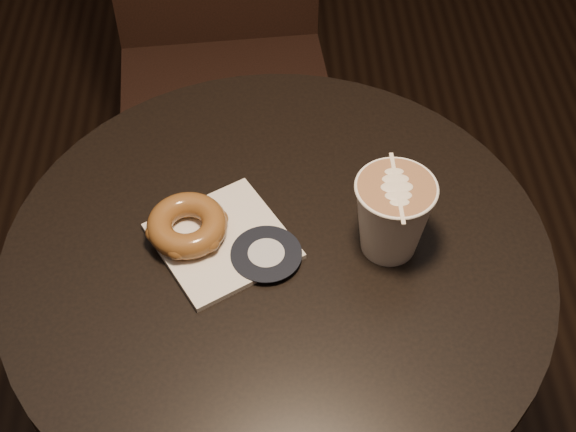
{
  "coord_description": "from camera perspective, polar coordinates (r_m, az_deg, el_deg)",
  "views": [
    {
      "loc": [
        -0.01,
        -0.62,
        1.55
      ],
      "look_at": [
        0.01,
        0.03,
        0.79
      ],
      "focal_mm": 50.0,
      "sensor_mm": 36.0,
      "label": 1
    }
  ],
  "objects": [
    {
      "name": "cafe_table",
      "position": [
        1.18,
        -0.67,
        -8.55
      ],
      "size": [
        0.7,
        0.7,
        0.75
      ],
      "color": "black",
      "rests_on": "ground"
    },
    {
      "name": "chair",
      "position": [
        1.64,
        -4.87,
        13.47
      ],
      "size": [
        0.45,
        0.45,
        1.06
      ],
      "rotation": [
        0.0,
        0.0,
        0.08
      ],
      "color": "black",
      "rests_on": "ground"
    },
    {
      "name": "pastry_bag",
      "position": [
        1.02,
        -4.67,
        -1.79
      ],
      "size": [
        0.21,
        0.21,
        0.01
      ],
      "primitive_type": "cube",
      "rotation": [
        0.0,
        0.0,
        0.51
      ],
      "color": "silver",
      "rests_on": "cafe_table"
    },
    {
      "name": "doughnut",
      "position": [
        1.02,
        -7.19,
        -0.65
      ],
      "size": [
        0.1,
        0.1,
        0.03
      ],
      "primitive_type": "torus",
      "color": "brown",
      "rests_on": "pastry_bag"
    },
    {
      "name": "latte_cup",
      "position": [
        0.99,
        7.41,
        -0.07
      ],
      "size": [
        0.1,
        0.1,
        0.11
      ],
      "primitive_type": null,
      "color": "white",
      "rests_on": "cafe_table"
    }
  ]
}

